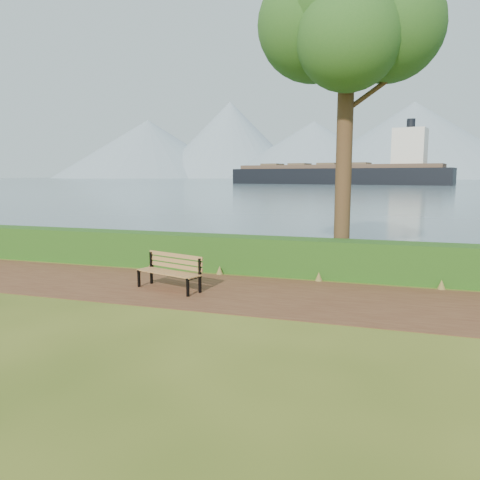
% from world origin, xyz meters
% --- Properties ---
extents(ground, '(140.00, 140.00, 0.00)m').
position_xyz_m(ground, '(0.00, 0.00, 0.00)').
color(ground, '#3E4F16').
rests_on(ground, ground).
extents(path, '(40.00, 3.40, 0.01)m').
position_xyz_m(path, '(0.00, 0.30, 0.01)').
color(path, '#502A1B').
rests_on(path, ground).
extents(hedge, '(32.00, 0.85, 1.00)m').
position_xyz_m(hedge, '(0.00, 2.60, 0.50)').
color(hedge, '#214D16').
rests_on(hedge, ground).
extents(water, '(700.00, 510.00, 0.00)m').
position_xyz_m(water, '(0.00, 260.00, 0.01)').
color(water, '#45636F').
rests_on(water, ground).
extents(mountains, '(585.00, 190.00, 70.00)m').
position_xyz_m(mountains, '(-9.17, 406.05, 27.70)').
color(mountains, '#798EA1').
rests_on(mountains, ground).
extents(bench, '(1.76, 0.98, 0.85)m').
position_xyz_m(bench, '(-1.62, 0.12, 0.49)').
color(bench, black).
rests_on(bench, ground).
extents(tree, '(4.79, 4.01, 9.20)m').
position_xyz_m(tree, '(2.02, 3.24, 6.84)').
color(tree, '#3C2218').
rests_on(tree, ground).
extents(cargo_ship, '(65.91, 23.46, 19.79)m').
position_xyz_m(cargo_ship, '(-10.06, 132.69, 2.95)').
color(cargo_ship, black).
rests_on(cargo_ship, ground).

